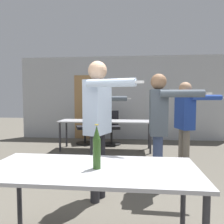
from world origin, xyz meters
name	(u,v)px	position (x,y,z in m)	size (l,w,h in m)	color
back_wall	(121,98)	(-0.03, 5.49, 1.31)	(6.62, 0.12, 2.64)	#B2B5B7
conference_table_near	(92,176)	(0.01, 0.29, 0.68)	(1.80, 0.78, 0.76)	#A8A8AD
conference_table_far	(106,123)	(-0.34, 3.97, 0.69)	(2.34, 0.65, 0.76)	#A8A8AD
person_near_casual	(185,118)	(1.28, 2.48, 0.98)	(0.82, 0.55, 1.62)	slate
person_right_polo	(100,116)	(-0.35, 3.05, 0.96)	(0.85, 0.62, 1.60)	#28282D
person_left_plaid	(99,115)	(-0.09, 1.27, 1.12)	(0.74, 0.74, 1.81)	#28282D
person_far_watching	(159,120)	(0.73, 1.67, 1.02)	(0.76, 0.63, 1.68)	#3D4C75
office_chair_near_pushed	(88,128)	(-0.97, 4.68, 0.44)	(0.64, 0.60, 0.94)	black
office_chair_far_right	(111,128)	(-0.27, 4.69, 0.46)	(0.52, 0.58, 0.96)	black
beer_bottle	(97,148)	(0.06, 0.27, 0.93)	(0.07, 0.07, 0.37)	#2D511E
drink_cup	(96,119)	(-0.57, 3.83, 0.81)	(0.07, 0.07, 0.10)	silver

